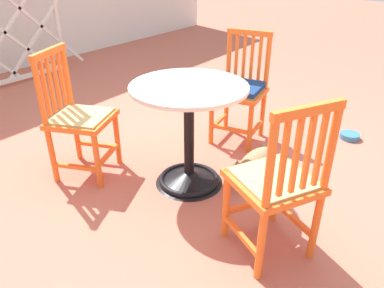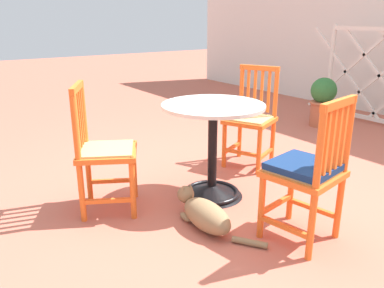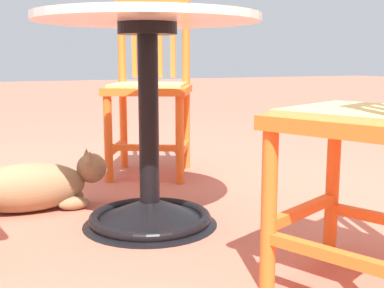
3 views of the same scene
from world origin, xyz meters
name	(u,v)px [view 3 (image 3 of 3)]	position (x,y,z in m)	size (l,w,h in m)	color
ground_plane	(113,231)	(0.00, 0.00, 0.00)	(24.00, 24.00, 0.00)	#BC604C
cafe_table	(149,146)	(-0.14, -0.01, 0.28)	(0.76, 0.76, 0.73)	black
orange_chair_near_fence	(380,122)	(-0.48, 0.70, 0.43)	(0.53, 0.53, 0.91)	orange
orange_chair_at_corner	(150,89)	(-0.41, -0.77, 0.43)	(0.54, 0.54, 0.91)	orange
tabby_cat	(38,186)	(0.20, -0.35, 0.10)	(0.73, 0.28, 0.23)	#8E704C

